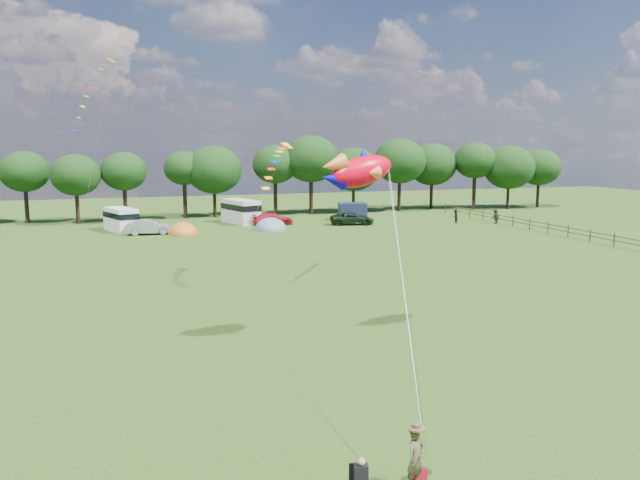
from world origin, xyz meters
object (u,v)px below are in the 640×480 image
object	(u,v)px
kite_flyer	(416,458)
car_d	(352,219)
tent_greyblue	(271,230)
campervan_b	(121,219)
car_b	(150,227)
walker_a	(455,216)
walker_b	(495,217)
fish_kite	(356,171)
campervan_c	(241,211)
tent_orange	(183,234)
camp_chair	(361,475)
car_c	(273,219)

from	to	relation	value
kite_flyer	car_d	bearing A→B (deg)	45.61
tent_greyblue	campervan_b	bearing A→B (deg)	164.06
car_b	campervan_b	distance (m)	4.58
walker_a	walker_b	bearing A→B (deg)	122.77
fish_kite	walker_a	bearing A→B (deg)	43.30
car_d	walker_b	world-z (taller)	walker_b
campervan_c	tent_greyblue	size ratio (longest dim) A/B	1.55
car_d	fish_kite	bearing A→B (deg)	172.25
kite_flyer	campervan_b	bearing A→B (deg)	72.01
car_b	tent_orange	distance (m)	3.44
tent_orange	fish_kite	bearing A→B (deg)	-84.54
campervan_b	camp_chair	xyz separation A→B (m)	(5.08, -54.98, -0.60)
car_c	tent_orange	distance (m)	11.54
tent_orange	car_d	bearing A→B (deg)	5.81
tent_greyblue	fish_kite	bearing A→B (deg)	-98.12
car_c	camp_chair	bearing A→B (deg)	168.68
car_c	campervan_b	size ratio (longest dim) A/B	0.84
car_d	camp_chair	world-z (taller)	car_d
car_b	campervan_c	bearing A→B (deg)	-53.43
car_b	camp_chair	distance (m)	51.39
walker_b	fish_kite	bearing A→B (deg)	39.49
campervan_b	walker_b	world-z (taller)	campervan_b
kite_flyer	walker_a	world-z (taller)	kite_flyer
car_b	walker_b	bearing A→B (deg)	-89.27
car_c	kite_flyer	bearing A→B (deg)	170.28
walker_b	tent_greyblue	bearing A→B (deg)	-15.31
campervan_c	walker_b	distance (m)	29.47
tent_orange	walker_b	bearing A→B (deg)	-4.09
camp_chair	fish_kite	distance (m)	14.67
fish_kite	car_b	bearing A→B (deg)	89.08
campervan_b	tent_orange	distance (m)	7.62
kite_flyer	walker_b	xyz separation A→B (m)	(34.43, 47.75, 0.00)
car_b	camp_chair	size ratio (longest dim) A/B	3.62
campervan_b	campervan_c	xyz separation A→B (m)	(13.33, 2.66, 0.16)
tent_greyblue	camp_chair	world-z (taller)	tent_greyblue
camp_chair	walker_b	distance (m)	59.95
car_b	walker_a	xyz separation A→B (m)	(34.43, -1.23, 0.01)
tent_greyblue	fish_kite	distance (m)	39.83
car_c	campervan_b	world-z (taller)	campervan_b
tent_orange	camp_chair	bearing A→B (deg)	-91.00
campervan_c	walker_a	bearing A→B (deg)	-124.85
kite_flyer	walker_a	size ratio (longest dim) A/B	1.06
tent_orange	campervan_b	bearing A→B (deg)	142.54
tent_orange	kite_flyer	bearing A→B (deg)	-89.16
tent_orange	walker_a	bearing A→B (deg)	-0.56
car_d	walker_b	bearing A→B (deg)	-92.36
campervan_b	kite_flyer	bearing A→B (deg)	167.43
campervan_c	kite_flyer	distance (m)	57.87
campervan_b	walker_b	size ratio (longest dim) A/B	3.27
car_b	car_c	distance (m)	14.26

